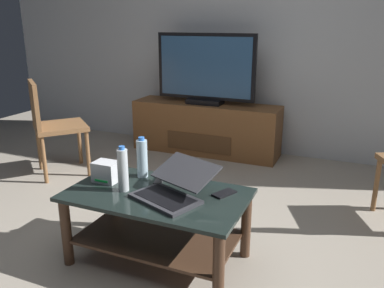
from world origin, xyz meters
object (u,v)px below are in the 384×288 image
(television, at_px, (205,70))
(cell_phone, at_px, (224,193))
(side_chair, at_px, (51,122))
(laptop, at_px, (174,187))
(water_bottle_near, at_px, (123,169))
(water_bottle_far, at_px, (142,158))
(coffee_table, at_px, (157,215))
(tv_remote, at_px, (160,180))
(media_cabinet, at_px, (206,128))
(router_box, at_px, (106,172))

(television, xyz_separation_m, cell_phone, (0.85, -1.87, -0.45))
(side_chair, bearing_deg, cell_phone, -20.92)
(laptop, relative_size, water_bottle_near, 1.83)
(side_chair, xyz_separation_m, cell_phone, (1.90, -0.73, -0.06))
(television, relative_size, water_bottle_far, 4.10)
(television, relative_size, side_chair, 1.21)
(coffee_table, height_order, tv_remote, tv_remote)
(side_chair, bearing_deg, water_bottle_far, -26.68)
(television, bearing_deg, laptop, -73.37)
(television, distance_m, cell_phone, 2.10)
(cell_phone, xyz_separation_m, tv_remote, (-0.42, 0.02, 0.01))
(water_bottle_near, distance_m, tv_remote, 0.26)
(coffee_table, height_order, cell_phone, cell_phone)
(media_cabinet, bearing_deg, tv_remote, -77.15)
(television, distance_m, router_box, 2.01)
(side_chair, relative_size, water_bottle_far, 3.38)
(coffee_table, distance_m, media_cabinet, 2.08)
(side_chair, height_order, water_bottle_far, side_chair)
(side_chair, xyz_separation_m, laptop, (1.65, -0.87, -0.01))
(laptop, xyz_separation_m, cell_phone, (0.25, 0.14, -0.05))
(cell_phone, bearing_deg, television, 139.78)
(water_bottle_far, height_order, cell_phone, water_bottle_far)
(coffee_table, xyz_separation_m, tv_remote, (-0.06, 0.16, 0.15))
(media_cabinet, bearing_deg, water_bottle_near, -81.79)
(side_chair, bearing_deg, tv_remote, -25.50)
(laptop, distance_m, cell_phone, 0.29)
(tv_remote, bearing_deg, cell_phone, -17.30)
(side_chair, distance_m, laptop, 1.86)
(water_bottle_near, bearing_deg, television, 98.30)
(water_bottle_far, bearing_deg, water_bottle_near, -87.89)
(media_cabinet, relative_size, cell_phone, 11.26)
(media_cabinet, distance_m, water_bottle_near, 2.10)
(coffee_table, bearing_deg, water_bottle_near, -168.73)
(side_chair, distance_m, water_bottle_near, 1.62)
(side_chair, height_order, router_box, side_chair)
(television, bearing_deg, tv_remote, -77.00)
(media_cabinet, height_order, cell_phone, media_cabinet)
(television, distance_m, water_bottle_far, 1.86)
(media_cabinet, relative_size, router_box, 10.57)
(media_cabinet, xyz_separation_m, side_chair, (-1.05, -1.16, 0.23))
(side_chair, distance_m, tv_remote, 1.64)
(cell_phone, bearing_deg, water_bottle_near, -137.25)
(cell_phone, bearing_deg, laptop, -125.26)
(coffee_table, xyz_separation_m, laptop, (0.11, -0.01, 0.20))
(media_cabinet, xyz_separation_m, laptop, (0.60, -2.03, 0.22))
(water_bottle_near, bearing_deg, media_cabinet, 98.21)
(television, bearing_deg, side_chair, -132.65)
(coffee_table, relative_size, laptop, 2.09)
(media_cabinet, relative_size, side_chair, 1.81)
(water_bottle_near, xyz_separation_m, cell_phone, (0.55, 0.17, -0.12))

